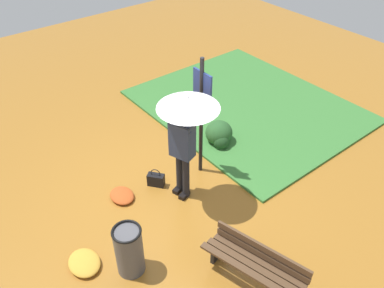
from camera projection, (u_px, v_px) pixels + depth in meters
ground_plane at (171, 195)px, 7.01m from camera, size 18.00×18.00×0.00m
grass_verge at (247, 106)px, 9.31m from camera, size 4.80×4.00×0.05m
person_with_umbrella at (185, 122)px, 6.07m from camera, size 0.96×0.96×2.04m
info_sign_post at (202, 104)px, 6.68m from camera, size 0.44×0.07×2.30m
handbag at (156, 180)px, 7.15m from camera, size 0.32×0.29×0.37m
park_bench at (253, 266)px, 5.37m from camera, size 1.43×0.71×0.75m
trash_bin at (129, 250)px, 5.57m from camera, size 0.42×0.42×0.83m
shrub_cluster at (219, 134)px, 8.06m from camera, size 0.61×0.55×0.50m
leaf_pile_near_person at (122, 195)px, 6.93m from camera, size 0.49×0.39×0.11m
leaf_pile_by_bench at (84, 263)px, 5.82m from camera, size 0.55×0.44×0.12m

